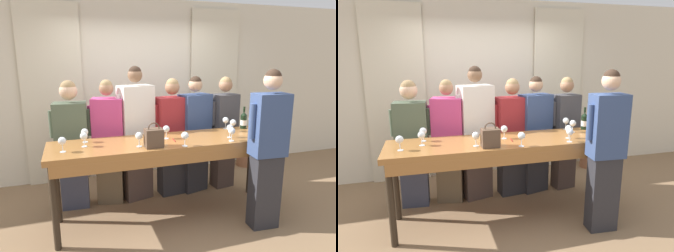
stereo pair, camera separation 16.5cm
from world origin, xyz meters
TOP-DOWN VIEW (x-y plane):
  - ground_plane at (0.00, 0.00)m, footprint 18.00×18.00m
  - wall_back at (0.00, 1.59)m, footprint 12.00×0.06m
  - curtain_panel_left at (-1.31, 1.53)m, footprint 0.87×0.03m
  - curtain_panel_right at (1.31, 1.53)m, footprint 0.87×0.03m
  - tasting_bar at (0.00, -0.02)m, footprint 2.74×0.70m
  - wine_bottle at (1.13, 0.24)m, footprint 0.09×0.09m
  - handbag at (-0.25, -0.21)m, footprint 0.19×0.15m
  - wine_glass_front_left at (0.90, 0.13)m, footprint 0.08×0.08m
  - wine_glass_front_mid at (-0.96, 0.03)m, footprint 0.08×0.08m
  - wine_glass_front_right at (-1.18, -0.10)m, footprint 0.08×0.08m
  - wine_glass_center_left at (0.72, -0.12)m, footprint 0.08×0.08m
  - wine_glass_center_mid at (-0.40, -0.15)m, footprint 0.08×0.08m
  - wine_glass_center_right at (0.66, -0.26)m, footprint 0.08×0.08m
  - wine_glass_back_left at (1.23, 0.13)m, footprint 0.08×0.08m
  - wine_glass_back_mid at (-0.94, 0.20)m, footprint 0.08×0.08m
  - wine_glass_back_right at (0.88, 0.29)m, footprint 0.08×0.08m
  - wine_glass_near_host at (-0.02, 0.06)m, footprint 0.08×0.08m
  - wine_glass_by_bottle at (1.25, 0.25)m, footprint 0.08×0.08m
  - wine_glass_by_handbag at (0.08, -0.29)m, footprint 0.08×0.08m
  - napkin at (-0.14, 0.15)m, footprint 0.16×0.16m
  - pen at (0.04, -0.04)m, footprint 0.02×0.13m
  - guest_olive_jacket at (-1.09, 0.62)m, footprint 0.51×0.29m
  - guest_pink_top at (-0.64, 0.62)m, footprint 0.50×0.34m
  - guest_cream_sweater at (-0.27, 0.62)m, footprint 0.55×0.36m
  - guest_striped_shirt at (0.24, 0.62)m, footprint 0.55×0.32m
  - guest_navy_coat at (0.57, 0.62)m, footprint 0.54×0.35m
  - guest_beige_cap at (1.04, 0.62)m, footprint 0.47×0.30m
  - host_pouring at (0.96, -0.54)m, footprint 0.49×0.26m
  - potted_plant at (1.84, 1.27)m, footprint 0.27×0.27m

SIDE VIEW (x-z plane):
  - ground_plane at x=0.00m, z-range 0.00..0.00m
  - potted_plant at x=1.84m, z-range 0.00..0.62m
  - guest_striped_shirt at x=0.24m, z-range 0.00..1.65m
  - guest_pink_top at x=-0.64m, z-range 0.01..1.65m
  - guest_navy_coat at x=0.57m, z-range 0.01..1.67m
  - guest_olive_jacket at x=-1.09m, z-range 0.02..1.67m
  - guest_beige_cap at x=1.04m, z-range 0.02..1.67m
  - tasting_bar at x=0.00m, z-range 0.39..1.37m
  - guest_cream_sweater at x=-0.27m, z-range 0.01..1.82m
  - host_pouring at x=0.96m, z-range 0.03..1.83m
  - napkin at x=-0.14m, z-range 0.98..0.98m
  - pen at x=0.04m, z-range 0.98..0.99m
  - handbag at x=-0.25m, z-range 0.95..1.22m
  - wine_bottle at x=1.13m, z-range 0.94..1.23m
  - wine_glass_front_left at x=0.90m, z-range 1.01..1.17m
  - wine_glass_front_right at x=-1.18m, z-range 1.01..1.17m
  - wine_glass_near_host at x=-0.02m, z-range 1.01..1.17m
  - wine_glass_front_mid at x=-0.96m, z-range 1.01..1.17m
  - wine_glass_center_left at x=0.72m, z-range 1.01..1.17m
  - wine_glass_center_mid at x=-0.40m, z-range 1.01..1.17m
  - wine_glass_center_right at x=0.66m, z-range 1.01..1.17m
  - wine_glass_back_left at x=1.23m, z-range 1.01..1.17m
  - wine_glass_back_mid at x=-0.94m, z-range 1.01..1.17m
  - wine_glass_back_right at x=0.88m, z-range 1.01..1.17m
  - wine_glass_by_bottle at x=1.25m, z-range 1.01..1.17m
  - wine_glass_by_handbag at x=0.08m, z-range 1.01..1.17m
  - curtain_panel_left at x=-1.31m, z-range 0.00..2.69m
  - curtain_panel_right at x=1.31m, z-range 0.00..2.69m
  - wall_back at x=0.00m, z-range 0.00..2.80m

